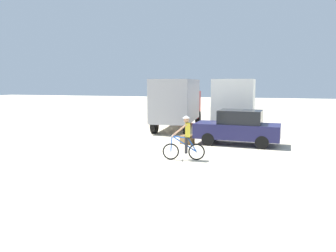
{
  "coord_description": "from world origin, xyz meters",
  "views": [
    {
      "loc": [
        5.08,
        -11.24,
        3.12
      ],
      "look_at": [
        0.55,
        3.51,
        1.1
      ],
      "focal_mm": 35.3,
      "sensor_mm": 36.0,
      "label": 1
    }
  ],
  "objects_px": {
    "box_truck_grey_hauler": "(178,101)",
    "sedan_parked": "(238,127)",
    "supply_crate": "(187,139)",
    "cyclist_orange_shirt": "(185,139)",
    "box_truck_white_box": "(236,102)"
  },
  "relations": [
    {
      "from": "box_truck_white_box",
      "to": "sedan_parked",
      "type": "relative_size",
      "value": 1.58
    },
    {
      "from": "cyclist_orange_shirt",
      "to": "box_truck_white_box",
      "type": "bearing_deg",
      "value": 83.73
    },
    {
      "from": "box_truck_grey_hauler",
      "to": "sedan_parked",
      "type": "distance_m",
      "value": 6.52
    },
    {
      "from": "supply_crate",
      "to": "box_truck_grey_hauler",
      "type": "bearing_deg",
      "value": 110.49
    },
    {
      "from": "box_truck_grey_hauler",
      "to": "sedan_parked",
      "type": "height_order",
      "value": "box_truck_grey_hauler"
    },
    {
      "from": "sedan_parked",
      "to": "supply_crate",
      "type": "bearing_deg",
      "value": -167.45
    },
    {
      "from": "box_truck_grey_hauler",
      "to": "supply_crate",
      "type": "distance_m",
      "value": 5.81
    },
    {
      "from": "box_truck_white_box",
      "to": "sedan_parked",
      "type": "height_order",
      "value": "box_truck_white_box"
    },
    {
      "from": "box_truck_grey_hauler",
      "to": "supply_crate",
      "type": "relative_size",
      "value": 11.75
    },
    {
      "from": "box_truck_grey_hauler",
      "to": "box_truck_white_box",
      "type": "distance_m",
      "value": 3.88
    },
    {
      "from": "box_truck_grey_hauler",
      "to": "cyclist_orange_shirt",
      "type": "relative_size",
      "value": 3.79
    },
    {
      "from": "cyclist_orange_shirt",
      "to": "supply_crate",
      "type": "relative_size",
      "value": 3.1
    },
    {
      "from": "box_truck_white_box",
      "to": "cyclist_orange_shirt",
      "type": "distance_m",
      "value": 9.73
    },
    {
      "from": "sedan_parked",
      "to": "cyclist_orange_shirt",
      "type": "bearing_deg",
      "value": -112.94
    },
    {
      "from": "sedan_parked",
      "to": "supply_crate",
      "type": "distance_m",
      "value": 2.65
    }
  ]
}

